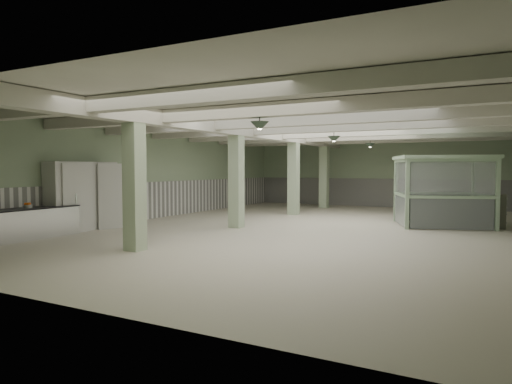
% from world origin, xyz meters
% --- Properties ---
extents(floor, '(20.00, 20.00, 0.00)m').
position_xyz_m(floor, '(0.00, 0.00, 0.00)').
color(floor, beige).
rests_on(floor, ground).
extents(ceiling, '(14.00, 20.00, 0.02)m').
position_xyz_m(ceiling, '(0.00, 0.00, 3.60)').
color(ceiling, white).
rests_on(ceiling, wall_back).
extents(wall_back, '(14.00, 0.02, 3.60)m').
position_xyz_m(wall_back, '(0.00, 10.00, 1.80)').
color(wall_back, '#99AF8C').
rests_on(wall_back, floor).
extents(wall_front, '(14.00, 0.02, 3.60)m').
position_xyz_m(wall_front, '(0.00, -10.00, 1.80)').
color(wall_front, '#99AF8C').
rests_on(wall_front, floor).
extents(wall_left, '(0.02, 20.00, 3.60)m').
position_xyz_m(wall_left, '(-7.00, 0.00, 1.80)').
color(wall_left, '#99AF8C').
rests_on(wall_left, floor).
extents(wainscot_left, '(0.05, 19.90, 1.50)m').
position_xyz_m(wainscot_left, '(-6.97, 0.00, 0.75)').
color(wainscot_left, white).
rests_on(wainscot_left, floor).
extents(wainscot_back, '(13.90, 0.05, 1.50)m').
position_xyz_m(wainscot_back, '(0.00, 9.97, 0.75)').
color(wainscot_back, white).
rests_on(wainscot_back, floor).
extents(girder, '(0.45, 19.90, 0.40)m').
position_xyz_m(girder, '(-2.50, 0.00, 3.38)').
color(girder, beige).
rests_on(girder, ceiling).
extents(beam_a, '(13.90, 0.35, 0.32)m').
position_xyz_m(beam_a, '(0.00, -7.50, 3.42)').
color(beam_a, beige).
rests_on(beam_a, ceiling).
extents(beam_b, '(13.90, 0.35, 0.32)m').
position_xyz_m(beam_b, '(0.00, -5.00, 3.42)').
color(beam_b, beige).
rests_on(beam_b, ceiling).
extents(beam_c, '(13.90, 0.35, 0.32)m').
position_xyz_m(beam_c, '(0.00, -2.50, 3.42)').
color(beam_c, beige).
rests_on(beam_c, ceiling).
extents(beam_d, '(13.90, 0.35, 0.32)m').
position_xyz_m(beam_d, '(0.00, 0.00, 3.42)').
color(beam_d, beige).
rests_on(beam_d, ceiling).
extents(beam_e, '(13.90, 0.35, 0.32)m').
position_xyz_m(beam_e, '(0.00, 2.50, 3.42)').
color(beam_e, beige).
rests_on(beam_e, ceiling).
extents(beam_f, '(13.90, 0.35, 0.32)m').
position_xyz_m(beam_f, '(0.00, 5.00, 3.42)').
color(beam_f, beige).
rests_on(beam_f, ceiling).
extents(beam_g, '(13.90, 0.35, 0.32)m').
position_xyz_m(beam_g, '(0.00, 7.50, 3.42)').
color(beam_g, beige).
rests_on(beam_g, ceiling).
extents(column_a, '(0.42, 0.42, 3.60)m').
position_xyz_m(column_a, '(-2.50, -6.00, 1.80)').
color(column_a, '#ABC29C').
rests_on(column_a, floor).
extents(column_b, '(0.42, 0.42, 3.60)m').
position_xyz_m(column_b, '(-2.50, -1.00, 1.80)').
color(column_b, '#ABC29C').
rests_on(column_b, floor).
extents(column_c, '(0.42, 0.42, 3.60)m').
position_xyz_m(column_c, '(-2.50, 4.00, 1.80)').
color(column_c, '#ABC29C').
rests_on(column_c, floor).
extents(column_d, '(0.42, 0.42, 3.60)m').
position_xyz_m(column_d, '(-2.50, 8.00, 1.80)').
color(column_d, '#ABC29C').
rests_on(column_d, floor).
extents(pendant_front, '(0.44, 0.44, 0.22)m').
position_xyz_m(pendant_front, '(0.50, -5.00, 3.05)').
color(pendant_front, '#324334').
rests_on(pendant_front, ceiling).
extents(pendant_mid, '(0.44, 0.44, 0.22)m').
position_xyz_m(pendant_mid, '(0.50, 0.50, 3.05)').
color(pendant_mid, '#324334').
rests_on(pendant_mid, ceiling).
extents(pendant_back, '(0.44, 0.44, 0.22)m').
position_xyz_m(pendant_back, '(0.50, 5.50, 3.05)').
color(pendant_back, '#324334').
rests_on(pendant_back, ceiling).
extents(orange_bowl, '(0.29, 0.29, 0.09)m').
position_xyz_m(orange_bowl, '(-6.56, -6.06, 0.94)').
color(orange_bowl, '#B2B2B7').
rests_on(orange_bowl, prep_counter).
extents(walkin_cooler, '(1.02, 2.56, 2.34)m').
position_xyz_m(walkin_cooler, '(-6.62, -4.00, 1.17)').
color(walkin_cooler, silver).
rests_on(walkin_cooler, floor).
extents(guard_booth, '(3.82, 3.53, 2.50)m').
position_xyz_m(guard_booth, '(3.76, 2.88, 1.70)').
color(guard_booth, '#97B591').
rests_on(guard_booth, floor).
extents(filing_cabinet, '(0.39, 0.55, 1.16)m').
position_xyz_m(filing_cabinet, '(5.60, 3.04, 0.58)').
color(filing_cabinet, '#565849').
rests_on(filing_cabinet, floor).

